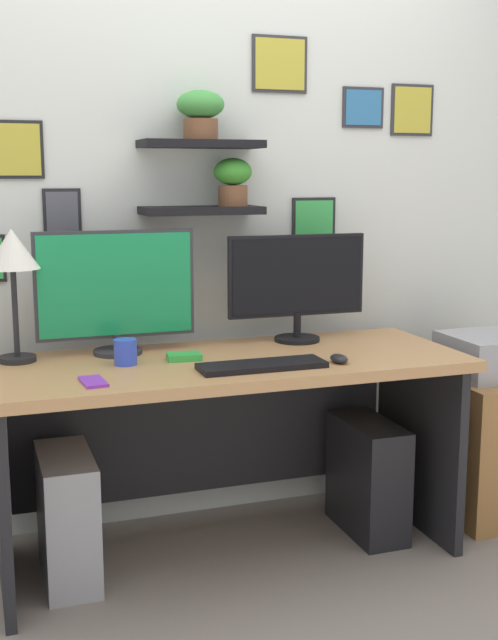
{
  "coord_description": "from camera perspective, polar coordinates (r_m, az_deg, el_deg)",
  "views": [
    {
      "loc": [
        -0.86,
        -2.73,
        1.41
      ],
      "look_at": [
        0.1,
        0.05,
        0.88
      ],
      "focal_mm": 45.87,
      "sensor_mm": 36.0,
      "label": 1
    }
  ],
  "objects": [
    {
      "name": "ground_plane",
      "position": [
        3.19,
        -1.46,
        -15.95
      ],
      "size": [
        8.0,
        8.0,
        0.0
      ],
      "primitive_type": "plane",
      "color": "gray"
    },
    {
      "name": "back_wall_assembly",
      "position": [
        3.29,
        -3.89,
        9.27
      ],
      "size": [
        4.4,
        0.24,
        2.7
      ],
      "color": "silver",
      "rests_on": "ground"
    },
    {
      "name": "desk",
      "position": [
        3.04,
        -1.83,
        -6.28
      ],
      "size": [
        1.72,
        0.68,
        0.75
      ],
      "color": "tan",
      "rests_on": "ground"
    },
    {
      "name": "monitor_left",
      "position": [
        3.02,
        -9.28,
        2.09
      ],
      "size": [
        0.58,
        0.18,
        0.45
      ],
      "color": "#2D2D33",
      "rests_on": "desk"
    },
    {
      "name": "monitor_right",
      "position": [
        3.22,
        3.36,
        2.65
      ],
      "size": [
        0.57,
        0.18,
        0.42
      ],
      "color": "black",
      "rests_on": "desk"
    },
    {
      "name": "keyboard",
      "position": [
        2.79,
        0.91,
        -3.19
      ],
      "size": [
        0.44,
        0.14,
        0.02
      ],
      "primitive_type": "cube",
      "color": "black",
      "rests_on": "desk"
    },
    {
      "name": "computer_mouse",
      "position": [
        2.89,
        6.3,
        -2.69
      ],
      "size": [
        0.06,
        0.09,
        0.03
      ],
      "primitive_type": "ellipsoid",
      "color": "black",
      "rests_on": "desk"
    },
    {
      "name": "desk_lamp",
      "position": [
        2.95,
        -16.18,
        4.21
      ],
      "size": [
        0.19,
        0.19,
        0.47
      ],
      "color": "black",
      "rests_on": "desk"
    },
    {
      "name": "cell_phone",
      "position": [
        2.65,
        -10.81,
        -4.25
      ],
      "size": [
        0.08,
        0.14,
        0.01
      ],
      "primitive_type": "cube",
      "rotation": [
        0.0,
        0.0,
        0.07
      ],
      "color": "purple",
      "rests_on": "desk"
    },
    {
      "name": "coffee_mug",
      "position": [
        2.87,
        -8.62,
        -2.22
      ],
      "size": [
        0.08,
        0.08,
        0.09
      ],
      "primitive_type": "cylinder",
      "color": "blue",
      "rests_on": "desk"
    },
    {
      "name": "scissors_tray",
      "position": [
        2.93,
        -4.55,
        -2.56
      ],
      "size": [
        0.13,
        0.09,
        0.02
      ],
      "primitive_type": "cube",
      "rotation": [
        0.0,
        0.0,
        -0.11
      ],
      "color": "green",
      "rests_on": "desk"
    },
    {
      "name": "drawer_cabinet",
      "position": [
        3.6,
        16.41,
        -8.23
      ],
      "size": [
        0.44,
        0.5,
        0.59
      ],
      "primitive_type": "cube",
      "color": "#9E6B38",
      "rests_on": "ground"
    },
    {
      "name": "printer",
      "position": [
        3.5,
        16.72,
        -2.35
      ],
      "size": [
        0.38,
        0.34,
        0.17
      ],
      "primitive_type": "cube",
      "color": "#9E9EA3",
      "rests_on": "drawer_cabinet"
    },
    {
      "name": "computer_tower_left",
      "position": [
        3.0,
        -12.55,
        -13.26
      ],
      "size": [
        0.18,
        0.4,
        0.45
      ],
      "primitive_type": "cube",
      "color": "#99999E",
      "rests_on": "ground"
    },
    {
      "name": "computer_tower_right",
      "position": [
        3.32,
        8.28,
        -10.77
      ],
      "size": [
        0.18,
        0.4,
        0.45
      ],
      "primitive_type": "cube",
      "color": "black",
      "rests_on": "ground"
    }
  ]
}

